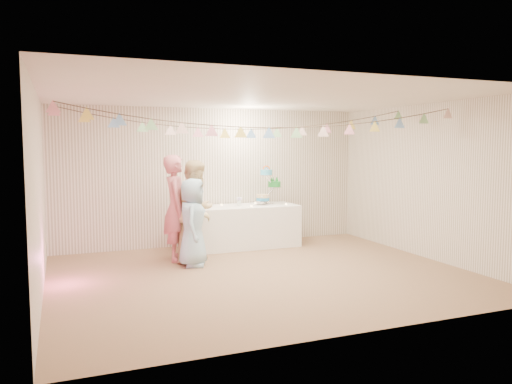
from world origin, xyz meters
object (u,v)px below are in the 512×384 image
object	(u,v)px
table	(242,226)
person_child	(193,222)
cake_stand	(268,188)
person_adult_b	(197,211)
person_adult_a	(176,208)

from	to	relation	value
table	person_child	bearing A→B (deg)	-137.85
table	cake_stand	distance (m)	0.90
table	person_child	xyz separation A→B (m)	(-1.24, -1.12, 0.31)
person_adult_b	person_child	world-z (taller)	person_adult_b
table	person_adult_b	size ratio (longest dim) A/B	1.25
table	person_adult_a	xyz separation A→B (m)	(-1.39, -0.64, 0.49)
person_adult_a	person_child	distance (m)	0.53
table	person_child	distance (m)	1.70
person_adult_b	person_child	xyz separation A→B (m)	(-0.14, -0.26, -0.14)
person_adult_a	person_child	world-z (taller)	person_adult_a
person_adult_a	person_adult_b	size ratio (longest dim) A/B	1.05
table	person_adult_b	xyz separation A→B (m)	(-1.10, -0.86, 0.44)
cake_stand	person_child	xyz separation A→B (m)	(-1.79, -1.17, -0.40)
table	cake_stand	size ratio (longest dim) A/B	3.02
table	cake_stand	bearing A→B (deg)	5.19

